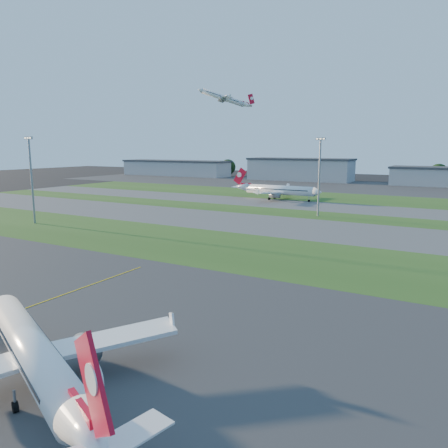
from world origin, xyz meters
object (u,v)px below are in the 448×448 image
Objects in this scene: airliner_parked at (33,353)px; light_mast_centre at (319,172)px; airliner_taxiing at (279,190)px; light_mast_west at (31,174)px.

light_mast_centre is (-9.49, 116.06, 11.13)m from airliner_parked.
airliner_taxiing is at bearing 128.96° from light_mast_centre.
light_mast_west is at bearing -141.34° from light_mast_centre.
light_mast_west is at bearing 167.00° from airliner_parked.
light_mast_west is (-79.49, 60.06, 11.13)m from airliner_parked.
airliner_parked is at bearing -85.32° from light_mast_centre.
airliner_taxiing is at bearing 66.08° from light_mast_west.
light_mast_centre reaches higher than airliner_parked.
airliner_taxiing is 101.27m from light_mast_west.
airliner_taxiing is at bearing 128.33° from airliner_parked.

